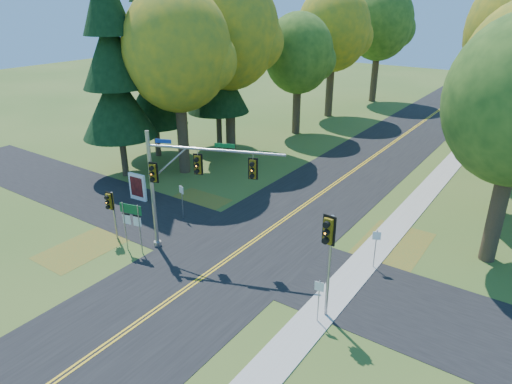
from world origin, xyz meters
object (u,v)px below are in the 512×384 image
Objects in this scene: route_sign_cluster at (132,218)px; info_kiosk at (138,187)px; traffic_mast at (183,178)px; east_signal_pole at (329,242)px.

info_kiosk is (-5.19, 4.92, -1.11)m from route_sign_cluster.
traffic_mast is 2.38× the size of route_sign_cluster.
traffic_mast reaches higher than route_sign_cluster.
east_signal_pole reaches higher than info_kiosk.
east_signal_pole is (8.96, -0.94, -0.52)m from traffic_mast.
east_signal_pole is 11.46m from route_sign_cluster.
east_signal_pole reaches higher than route_sign_cluster.
route_sign_cluster is 1.52× the size of info_kiosk.
east_signal_pole is 1.73× the size of route_sign_cluster.
traffic_mast reaches higher than info_kiosk.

